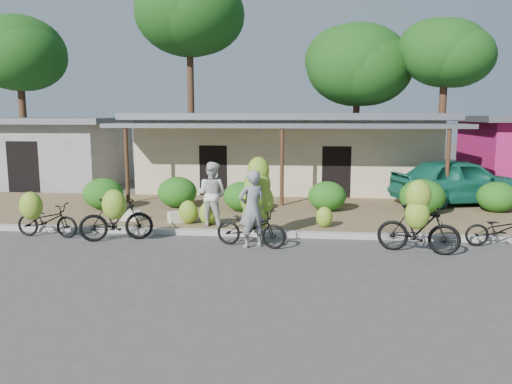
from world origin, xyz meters
The scene contains 28 objects.
ground centered at (0.00, 0.00, 0.00)m, with size 100.00×100.00×0.00m, color #474542.
sidewalk centered at (0.00, 5.00, 0.06)m, with size 60.00×6.00×0.12m, color brown.
curb centered at (0.00, 2.00, 0.07)m, with size 60.00×0.25×0.15m, color #A8A399.
shop_main centered at (0.00, 10.93, 1.72)m, with size 13.00×8.50×3.35m.
shop_grey centered at (-11.00, 10.99, 1.62)m, with size 7.00×6.00×3.15m.
tree_back_left centered at (-13.69, 13.11, 6.41)m, with size 4.80×4.65×8.20m.
tree_far_center centered at (-5.69, 16.11, 8.79)m, with size 5.87×5.81×11.02m.
tree_center_right centered at (3.31, 16.61, 6.02)m, with size 5.56×5.47×8.10m.
tree_near_right centered at (7.31, 14.61, 6.34)m, with size 4.30×4.11×7.95m.
hedge_0 centered at (-5.99, 4.82, 0.65)m, with size 1.35×1.22×1.06m, color #1A5613.
hedge_1 centered at (-3.58, 5.40, 0.65)m, with size 1.35×1.22×1.05m, color #1A5613.
hedge_2 centered at (-1.26, 4.94, 0.61)m, with size 1.26×1.13×0.98m, color #1A5613.
hedge_3 centered at (1.55, 5.26, 0.61)m, with size 1.26×1.14×0.98m, color #1A5613.
hedge_4 centered at (4.58, 5.06, 0.68)m, with size 1.44×1.30×1.13m, color #1A5613.
hedge_5 centered at (7.10, 5.63, 0.62)m, with size 1.28×1.15×1.00m, color #1A5613.
bike_far_left centered at (-6.13, 1.21, 0.55)m, with size 1.81×1.28×1.35m.
bike_left centered at (-4.07, 1.03, 0.66)m, with size 1.97×1.44×1.47m.
bike_center centered at (-0.45, 1.16, 0.89)m, with size 1.93×1.37×2.23m.
bike_right centered at (3.50, 0.59, 0.75)m, with size 2.01×1.39×1.84m.
bike_far_right centered at (5.71, 1.49, 0.44)m, with size 1.71×0.67×0.88m.
loose_banana_a centered at (-2.58, 2.84, 0.46)m, with size 0.55×0.47×0.69m, color #89B92E.
loose_banana_b centered at (-1.98, 2.76, 0.45)m, with size 0.53×0.45×0.67m, color #89B92E.
loose_banana_c centered at (1.38, 2.75, 0.42)m, with size 0.47×0.40×0.59m, color #89B92E.
sack_near centered at (-2.82, 3.10, 0.27)m, with size 0.85×0.40×0.30m, color beige.
sack_far centered at (-4.53, 3.17, 0.26)m, with size 0.75×0.38×0.28m, color beige.
vendor centered at (-0.48, 0.85, 0.98)m, with size 0.71×0.47×1.96m, color gray.
bystander centered at (-1.83, 2.65, 1.04)m, with size 0.90×0.70×1.85m, color silver.
teal_van centered at (6.31, 7.00, 0.95)m, with size 1.95×4.85×1.65m, color #166650.
Camera 1 is at (0.84, -11.25, 3.29)m, focal length 35.00 mm.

